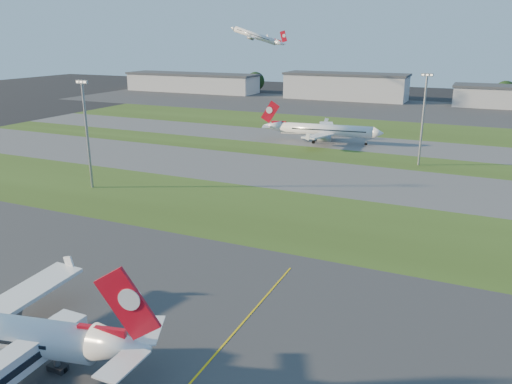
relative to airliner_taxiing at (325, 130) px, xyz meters
The scene contains 19 objects.
ground 129.03m from the airliner_taxiing, 81.57° to the right, with size 700.00×700.00×0.00m, color black.
apron_near 129.03m from the airliner_taxiing, 81.57° to the right, with size 300.00×70.00×0.01m, color #333335.
grass_strip_a 78.02m from the airliner_taxiing, 75.95° to the right, with size 300.00×34.00×0.01m, color #324818.
taxiway_a 46.78m from the airliner_taxiing, 66.04° to the right, with size 300.00×32.00×0.01m, color #515154.
grass_strip_b 26.17m from the airliner_taxiing, 42.88° to the right, with size 300.00×18.00×0.01m, color #324818.
taxiway_b 19.90m from the airliner_taxiing, 13.20° to the left, with size 300.00×26.00×0.01m, color #515154.
grass_strip_c 42.17m from the airliner_taxiing, 63.20° to the left, with size 300.00×40.00×0.01m, color #324818.
apron_far 99.35m from the airliner_taxiing, 79.02° to the left, with size 400.00×80.00×0.01m, color #333335.
yellow_line 129.86m from the airliner_taxiing, 79.38° to the right, with size 0.25×60.00×0.02m, color gold.
airliner_taxiing is the anchor object (origin of this frame).
airliner_departing 102.38m from the airliner_taxiing, 128.62° to the left, with size 28.79×24.40×8.98m.
light_mast_west 84.39m from the airliner_taxiing, 115.53° to the right, with size 3.20×0.70×25.80m.
light_mast_centre 40.53m from the airliner_taxiing, 29.98° to the right, with size 3.20×0.70×25.80m.
hangar_far_west 182.83m from the airliner_taxiing, 135.81° to the left, with size 91.80×23.00×12.20m.
hangar_west 130.12m from the airliner_taxiing, 101.57° to the left, with size 71.40×23.00×15.20m.
tree_far_west 221.35m from the airliner_taxiing, 140.62° to the left, with size 11.00×11.00×12.00m.
tree_west 169.09m from the airliner_taxiing, 122.60° to the left, with size 12.10×12.10×13.20m.
tree_mid_west 138.45m from the airliner_taxiing, 90.45° to the left, with size 9.90×9.90×10.80m.
tree_mid_east 153.23m from the airliner_taxiing, 67.39° to the left, with size 11.55×11.55×12.60m.
Camera 1 is at (29.75, -38.08, 35.29)m, focal length 35.00 mm.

